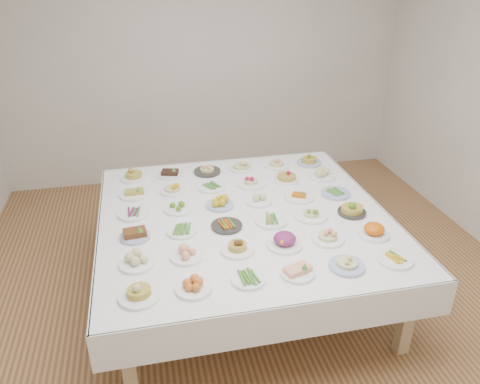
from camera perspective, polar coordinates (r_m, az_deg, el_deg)
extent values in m
plane|color=#A67245|center=(4.27, 1.29, -11.47)|extent=(5.00, 5.00, 0.00)
cube|color=silver|center=(5.95, -4.44, 14.62)|extent=(5.00, 0.02, 2.80)
cube|color=white|center=(3.87, 0.48, -3.10)|extent=(2.33, 2.33, 0.06)
cube|color=white|center=(4.93, -2.54, 2.38)|extent=(2.35, 0.02, 0.28)
cube|color=white|center=(3.02, 5.59, -15.72)|extent=(2.35, 0.02, 0.28)
cube|color=white|center=(4.30, 15.78, -2.58)|extent=(0.02, 2.35, 0.28)
cube|color=white|center=(3.87, -16.67, -6.23)|extent=(0.02, 2.35, 0.28)
cube|color=tan|center=(3.25, -13.49, -19.26)|extent=(0.09, 0.09, 0.69)
cube|color=tan|center=(3.68, 19.71, -13.86)|extent=(0.09, 0.09, 0.69)
cube|color=tan|center=(4.84, -13.64, -2.45)|extent=(0.09, 0.09, 0.69)
cube|color=tan|center=(5.14, 8.74, -0.17)|extent=(0.09, 0.09, 0.69)
cylinder|color=white|center=(3.04, -12.16, -12.32)|extent=(0.26, 0.26, 0.02)
cylinder|color=white|center=(3.05, -5.65, -11.65)|extent=(0.23, 0.23, 0.02)
cylinder|color=white|center=(3.11, 1.04, -10.65)|extent=(0.22, 0.22, 0.02)
cylinder|color=white|center=(3.18, 7.01, -9.81)|extent=(0.23, 0.23, 0.02)
cylinder|color=#4C66B2|center=(3.30, 12.87, -8.83)|extent=(0.24, 0.24, 0.02)
cylinder|color=white|center=(3.46, 18.33, -7.85)|extent=(0.25, 0.25, 0.02)
cylinder|color=white|center=(3.33, -12.42, -8.51)|extent=(0.25, 0.25, 0.02)
cylinder|color=white|center=(3.34, -6.46, -7.81)|extent=(0.23, 0.23, 0.02)
cylinder|color=white|center=(3.38, -0.31, -7.10)|extent=(0.24, 0.24, 0.02)
cylinder|color=white|center=(3.46, 5.44, -6.41)|extent=(0.26, 0.26, 0.02)
cylinder|color=white|center=(3.57, 10.61, -5.69)|extent=(0.24, 0.24, 0.02)
cylinder|color=white|center=(3.70, 15.95, -5.00)|extent=(0.23, 0.23, 0.02)
cylinder|color=#4C66B2|center=(3.62, -12.65, -5.35)|extent=(0.22, 0.22, 0.02)
cylinder|color=white|center=(3.63, -7.06, -4.81)|extent=(0.23, 0.23, 0.02)
cylinder|color=#2B2926|center=(3.67, -1.63, -4.19)|extent=(0.24, 0.24, 0.02)
cylinder|color=white|center=(3.74, 3.82, -3.58)|extent=(0.25, 0.25, 0.02)
cylinder|color=white|center=(3.85, 8.65, -2.94)|extent=(0.26, 0.26, 0.02)
cylinder|color=#2B2926|center=(3.96, 13.46, -2.47)|extent=(0.23, 0.23, 0.02)
cylinder|color=white|center=(3.93, -12.80, -2.65)|extent=(0.25, 0.25, 0.02)
cylinder|color=white|center=(3.94, -7.51, -2.12)|extent=(0.24, 0.24, 0.02)
cylinder|color=#4C66B2|center=(3.97, -2.47, -1.66)|extent=(0.23, 0.23, 0.02)
cylinder|color=white|center=(4.03, 2.26, -1.18)|extent=(0.23, 0.23, 0.02)
cylinder|color=white|center=(4.12, 7.20, -0.67)|extent=(0.25, 0.25, 0.02)
cylinder|color=#4C66B2|center=(4.24, 11.54, -0.20)|extent=(0.25, 0.25, 0.02)
cylinder|color=white|center=(4.25, -12.70, -0.31)|extent=(0.26, 0.26, 0.02)
cylinder|color=white|center=(4.24, -8.19, 0.10)|extent=(0.23, 0.23, 0.02)
cylinder|color=white|center=(4.27, -3.45, 0.54)|extent=(0.25, 0.25, 0.02)
cylinder|color=white|center=(4.33, 1.32, 0.96)|extent=(0.26, 0.26, 0.02)
cylinder|color=white|center=(4.43, 5.68, 1.44)|extent=(0.23, 0.23, 0.02)
cylinder|color=white|center=(4.55, 9.85, 1.86)|extent=(0.26, 0.26, 0.02)
cylinder|color=white|center=(4.56, -12.79, 1.66)|extent=(0.24, 0.24, 0.02)
cylinder|color=white|center=(4.56, -8.51, 2.02)|extent=(0.24, 0.24, 0.02)
cylinder|color=#2B2926|center=(4.59, -4.01, 2.47)|extent=(0.26, 0.26, 0.02)
cylinder|color=white|center=(4.66, 0.16, 2.88)|extent=(0.24, 0.24, 0.02)
cylinder|color=white|center=(4.73, 4.46, 3.17)|extent=(0.24, 0.24, 0.02)
cylinder|color=#4C66B2|center=(4.84, 8.42, 3.52)|extent=(0.25, 0.25, 0.02)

